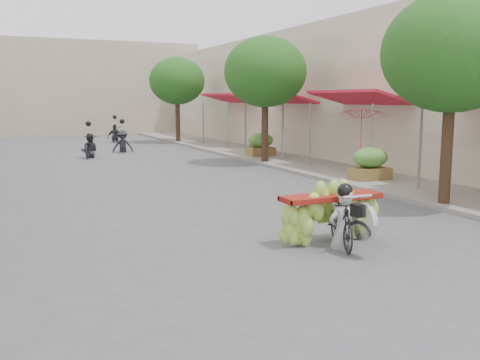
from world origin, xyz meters
name	(u,v)px	position (x,y,z in m)	size (l,w,h in m)	color
ground	(366,290)	(0.00, 0.00, 0.00)	(120.00, 120.00, 0.00)	#545458
sidewalk_right	(286,158)	(7.00, 15.00, 0.06)	(4.00, 60.00, 0.12)	gray
shophouse_row_right	(393,92)	(11.99, 14.00, 3.00)	(9.77, 40.00, 6.00)	beige
far_building	(64,89)	(0.00, 38.00, 3.50)	(20.00, 6.00, 7.00)	tan
street_tree_near	(452,53)	(5.40, 4.00, 3.78)	(3.40, 3.40, 5.25)	#3A2719
street_tree_mid	(265,72)	(5.40, 14.00, 3.78)	(3.40, 3.40, 5.25)	#3A2719
street_tree_far	(177,81)	(5.40, 26.00, 3.78)	(3.40, 3.40, 5.25)	#3A2719
produce_crate_mid	(370,161)	(6.20, 8.00, 0.71)	(1.20, 0.88, 1.16)	olive
produce_crate_far	(261,143)	(6.20, 16.00, 0.71)	(1.20, 0.88, 1.16)	olive
banana_motorbike	(337,210)	(0.96, 2.16, 0.68)	(2.20, 1.79, 1.99)	black
market_umbrella	(363,106)	(6.00, 8.19, 2.47)	(2.50, 2.50, 1.74)	#A91624
pedestrian	(253,137)	(6.01, 16.38, 0.96)	(0.96, 0.87, 1.68)	silver
bg_motorbike_a	(89,142)	(-0.95, 19.40, 0.73)	(1.18, 1.88, 1.95)	black
bg_motorbike_b	(122,136)	(1.00, 21.36, 0.84)	(1.15, 1.79, 1.95)	black
bg_motorbike_c	(115,130)	(1.94, 28.15, 0.78)	(1.18, 1.82, 1.95)	black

